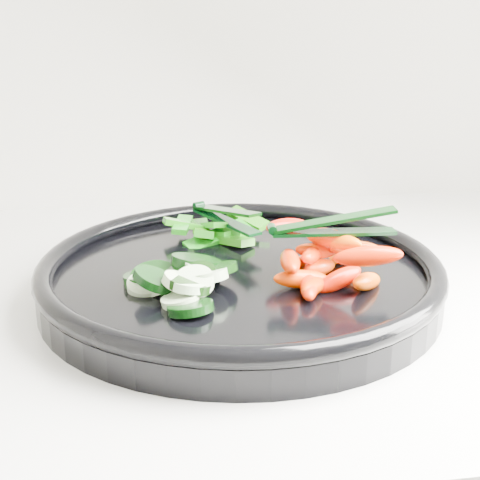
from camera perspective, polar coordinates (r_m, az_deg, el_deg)
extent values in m
cylinder|color=black|center=(0.63, 0.00, -3.67)|extent=(0.49, 0.49, 0.02)
torus|color=black|center=(0.62, 0.00, -2.10)|extent=(0.50, 0.50, 0.02)
cylinder|color=black|center=(0.59, -6.11, -3.54)|extent=(0.06, 0.06, 0.03)
cylinder|color=beige|center=(0.60, -6.41, -3.06)|extent=(0.05, 0.05, 0.02)
cylinder|color=black|center=(0.60, -7.31, -3.27)|extent=(0.06, 0.06, 0.03)
cylinder|color=beige|center=(0.58, -8.06, -3.87)|extent=(0.04, 0.04, 0.02)
cylinder|color=black|center=(0.54, -4.26, -5.80)|extent=(0.05, 0.05, 0.02)
cylinder|color=#B7D0A7|center=(0.55, -5.11, -5.12)|extent=(0.04, 0.04, 0.02)
cylinder|color=black|center=(0.60, -5.19, -3.30)|extent=(0.06, 0.06, 0.03)
cylinder|color=#D3F2C2|center=(0.61, -4.33, -2.74)|extent=(0.04, 0.04, 0.02)
cylinder|color=black|center=(0.60, -7.65, -3.27)|extent=(0.05, 0.05, 0.02)
cylinder|color=#B7D1A7|center=(0.58, -7.64, -3.80)|extent=(0.04, 0.04, 0.01)
cylinder|color=black|center=(0.59, -6.41, -3.52)|extent=(0.05, 0.05, 0.02)
cylinder|color=#CEF0C0|center=(0.59, -6.49, -3.62)|extent=(0.03, 0.03, 0.01)
cylinder|color=black|center=(0.60, -6.59, -3.26)|extent=(0.05, 0.05, 0.03)
cylinder|color=beige|center=(0.58, -6.70, -3.78)|extent=(0.05, 0.05, 0.02)
cylinder|color=black|center=(0.61, -3.78, -1.91)|extent=(0.06, 0.06, 0.02)
cylinder|color=beige|center=(0.59, -3.43, -2.43)|extent=(0.04, 0.04, 0.01)
cylinder|color=black|center=(0.57, -7.27, -3.35)|extent=(0.05, 0.05, 0.03)
cylinder|color=beige|center=(0.56, -5.12, -3.67)|extent=(0.04, 0.04, 0.02)
cylinder|color=black|center=(0.57, -3.73, -3.19)|extent=(0.04, 0.04, 0.03)
cylinder|color=#DFFCC9|center=(0.56, -3.96, -3.60)|extent=(0.04, 0.04, 0.03)
cylinder|color=black|center=(0.59, -1.99, -2.54)|extent=(0.05, 0.05, 0.02)
cylinder|color=beige|center=(0.57, -2.72, -3.08)|extent=(0.05, 0.05, 0.02)
cylinder|color=black|center=(0.56, -4.41, -3.71)|extent=(0.05, 0.05, 0.02)
cylinder|color=#D5F4C3|center=(0.55, -4.50, -3.97)|extent=(0.04, 0.04, 0.01)
ellipsoid|color=red|center=(0.59, 8.46, -3.34)|extent=(0.05, 0.03, 0.03)
ellipsoid|color=#E74400|center=(0.58, 5.28, -3.35)|extent=(0.05, 0.02, 0.02)
ellipsoid|color=#F30C00|center=(0.57, 5.91, -4.04)|extent=(0.03, 0.05, 0.02)
ellipsoid|color=#EE2D00|center=(0.62, 5.42, -1.89)|extent=(0.03, 0.04, 0.02)
ellipsoid|color=#F64600|center=(0.59, 10.76, -3.49)|extent=(0.04, 0.05, 0.03)
ellipsoid|color=#FF2200|center=(0.61, 6.80, -2.31)|extent=(0.04, 0.04, 0.02)
ellipsoid|color=#E13900|center=(0.57, 6.29, -3.97)|extent=(0.04, 0.04, 0.02)
ellipsoid|color=red|center=(0.65, 9.18, -1.06)|extent=(0.05, 0.05, 0.02)
ellipsoid|color=#F25900|center=(0.65, 8.32, -1.15)|extent=(0.03, 0.04, 0.02)
ellipsoid|color=red|center=(0.59, 4.29, -1.81)|extent=(0.03, 0.06, 0.02)
ellipsoid|color=#EB4600|center=(0.63, 8.82, -0.56)|extent=(0.04, 0.05, 0.03)
ellipsoid|color=#F53A00|center=(0.60, 6.11, -1.33)|extent=(0.04, 0.04, 0.02)
ellipsoid|color=#FA5300|center=(0.61, 6.46, -0.93)|extent=(0.04, 0.02, 0.02)
ellipsoid|color=#FF3400|center=(0.62, 10.08, -0.75)|extent=(0.05, 0.02, 0.02)
ellipsoid|color=#F55F00|center=(0.61, 7.51, 0.22)|extent=(0.04, 0.05, 0.03)
ellipsoid|color=#EF0F00|center=(0.63, 4.11, 1.12)|extent=(0.05, 0.04, 0.02)
ellipsoid|color=#F45E00|center=(0.60, 8.71, -0.16)|extent=(0.04, 0.04, 0.02)
ellipsoid|color=#F43300|center=(0.57, 10.88, -1.37)|extent=(0.06, 0.03, 0.03)
cube|color=#22740B|center=(0.72, -0.67, 0.64)|extent=(0.05, 0.06, 0.02)
cube|color=#226509|center=(0.71, -2.08, 0.41)|extent=(0.05, 0.04, 0.02)
cube|color=#0A6709|center=(0.72, 0.10, 0.83)|extent=(0.05, 0.06, 0.02)
cube|color=#17750B|center=(0.69, -0.80, 0.01)|extent=(0.05, 0.05, 0.02)
cube|color=#10690A|center=(0.70, -1.95, 0.24)|extent=(0.08, 0.05, 0.03)
cube|color=#0C690A|center=(0.73, -3.34, 1.07)|extent=(0.02, 0.05, 0.01)
cube|color=#186609|center=(0.72, -2.82, 0.57)|extent=(0.03, 0.07, 0.03)
cube|color=#0A6A0F|center=(0.71, -2.33, 1.27)|extent=(0.03, 0.05, 0.02)
cube|color=#0E690A|center=(0.72, -4.77, 1.36)|extent=(0.05, 0.02, 0.02)
cube|color=#0A690B|center=(0.71, -4.92, 1.32)|extent=(0.03, 0.05, 0.01)
cube|color=#12700A|center=(0.73, 0.67, 1.84)|extent=(0.04, 0.05, 0.02)
cylinder|color=black|center=(0.59, 2.76, 0.96)|extent=(0.01, 0.01, 0.01)
cube|color=black|center=(0.60, 8.00, 0.65)|extent=(0.11, 0.02, 0.00)
cube|color=black|center=(0.59, 8.05, 1.71)|extent=(0.11, 0.02, 0.02)
cylinder|color=black|center=(0.75, -3.54, 2.99)|extent=(0.01, 0.01, 0.01)
cube|color=black|center=(0.70, -1.24, 1.63)|extent=(0.06, 0.11, 0.00)
cube|color=black|center=(0.70, -1.25, 2.53)|extent=(0.06, 0.11, 0.02)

